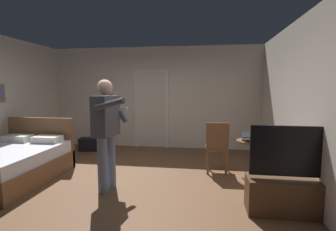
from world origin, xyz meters
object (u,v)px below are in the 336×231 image
(side_table, at_px, (253,153))
(person_blue_shirt, at_px, (106,127))
(bed, at_px, (12,163))
(suitcase_dark, at_px, (89,144))
(tv_flatscreen, at_px, (293,189))
(wooden_chair, at_px, (217,145))
(laptop, at_px, (251,138))
(bottle_on_table, at_px, (263,135))

(side_table, xyz_separation_m, person_blue_shirt, (-2.38, -0.87, 0.56))
(bed, bearing_deg, suitcase_dark, 79.96)
(tv_flatscreen, relative_size, suitcase_dark, 2.34)
(tv_flatscreen, height_order, person_blue_shirt, person_blue_shirt)
(tv_flatscreen, distance_m, side_table, 1.30)
(wooden_chair, bearing_deg, person_blue_shirt, -148.24)
(tv_flatscreen, height_order, wooden_chair, tv_flatscreen)
(bed, height_order, wooden_chair, bed)
(bed, xyz_separation_m, laptop, (4.20, 0.64, 0.45))
(bottle_on_table, xyz_separation_m, person_blue_shirt, (-2.52, -0.79, 0.20))
(tv_flatscreen, relative_size, bottle_on_table, 3.94)
(tv_flatscreen, height_order, side_table, tv_flatscreen)
(laptop, relative_size, bottle_on_table, 1.27)
(tv_flatscreen, bearing_deg, bed, 172.85)
(tv_flatscreen, bearing_deg, side_table, 103.14)
(laptop, relative_size, suitcase_dark, 0.75)
(wooden_chair, height_order, suitcase_dark, wooden_chair)
(tv_flatscreen, bearing_deg, wooden_chair, 121.78)
(wooden_chair, bearing_deg, suitcase_dark, 157.80)
(bed, distance_m, laptop, 4.27)
(side_table, distance_m, wooden_chair, 0.66)
(bed, xyz_separation_m, tv_flatscreen, (4.53, -0.57, 0.02))
(tv_flatscreen, height_order, bottle_on_table, tv_flatscreen)
(side_table, height_order, wooden_chair, wooden_chair)
(bottle_on_table, xyz_separation_m, wooden_chair, (-0.76, 0.30, -0.28))
(tv_flatscreen, bearing_deg, bottle_on_table, 97.42)
(laptop, bearing_deg, bottle_on_table, -11.93)
(bottle_on_table, height_order, person_blue_shirt, person_blue_shirt)
(tv_flatscreen, xyz_separation_m, bottle_on_table, (-0.15, 1.17, 0.50))
(bed, distance_m, side_table, 4.30)
(tv_flatscreen, xyz_separation_m, side_table, (-0.29, 1.25, 0.14))
(side_table, xyz_separation_m, wooden_chair, (-0.62, 0.22, 0.08))
(laptop, distance_m, person_blue_shirt, 2.50)
(side_table, relative_size, person_blue_shirt, 0.40)
(bed, distance_m, bottle_on_table, 4.45)
(bed, relative_size, suitcase_dark, 3.86)
(suitcase_dark, bearing_deg, bottle_on_table, -31.46)
(laptop, bearing_deg, wooden_chair, 155.79)
(person_blue_shirt, bearing_deg, side_table, 20.07)
(side_table, xyz_separation_m, suitcase_dark, (-3.84, 1.54, -0.30))
(bottle_on_table, bearing_deg, person_blue_shirt, -162.61)
(bottle_on_table, height_order, wooden_chair, bottle_on_table)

